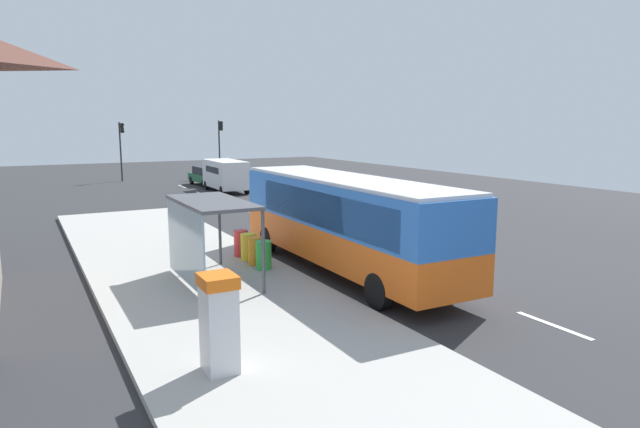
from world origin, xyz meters
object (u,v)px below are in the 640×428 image
object	(u,v)px
ticket_machine	(219,322)
recycling_bin_orange	(256,251)
recycling_bin_red	(241,243)
recycling_bin_green	(264,255)
recycling_bin_yellow	(248,247)
sedan_near	(207,176)
traffic_light_far_side	(121,142)
traffic_light_near_side	(220,140)
bus	(344,218)
bus_shelter	(202,220)
white_van	(226,174)

from	to	relation	value
ticket_machine	recycling_bin_orange	distance (m)	8.33
recycling_bin_orange	recycling_bin_red	distance (m)	1.40
recycling_bin_green	recycling_bin_yellow	distance (m)	1.40
sedan_near	traffic_light_far_side	bearing A→B (deg)	128.45
traffic_light_near_side	recycling_bin_yellow	bearing A→B (deg)	-106.98
sedan_near	traffic_light_near_side	xyz separation A→B (m)	(3.20, 6.00, 2.68)
traffic_light_far_side	recycling_bin_yellow	bearing A→B (deg)	-91.93
recycling_bin_red	traffic_light_far_side	size ratio (longest dim) A/B	0.19
bus	ticket_machine	size ratio (longest dim) A/B	5.68
recycling_bin_green	recycling_bin_red	distance (m)	2.10
recycling_bin_red	traffic_light_far_side	bearing A→B (deg)	88.02
ticket_machine	recycling_bin_yellow	world-z (taller)	ticket_machine
ticket_machine	traffic_light_far_side	size ratio (longest dim) A/B	0.38
recycling_bin_red	sedan_near	bearing A→B (deg)	75.46
recycling_bin_red	bus_shelter	distance (m)	3.77
bus	ticket_machine	xyz separation A→B (m)	(-6.25, -5.70, -0.67)
recycling_bin_red	traffic_light_far_side	distance (m)	31.99
bus	recycling_bin_green	size ratio (longest dim) A/B	11.61
white_van	recycling_bin_green	distance (m)	23.18
recycling_bin_green	traffic_light_far_side	world-z (taller)	traffic_light_far_side
recycling_bin_green	bus_shelter	world-z (taller)	bus_shelter
bus	recycling_bin_orange	world-z (taller)	bus
bus	recycling_bin_red	bearing A→B (deg)	128.62
traffic_light_far_side	recycling_bin_green	bearing A→B (deg)	-91.85
traffic_light_near_side	recycling_bin_green	bearing A→B (deg)	-106.30
bus	recycling_bin_orange	size ratio (longest dim) A/B	11.61
recycling_bin_orange	traffic_light_near_side	distance (m)	33.99
white_van	bus_shelter	bearing A→B (deg)	-110.64
white_van	recycling_bin_red	world-z (taller)	white_van
sedan_near	recycling_bin_yellow	xyz separation A→B (m)	(-6.50, -25.75, -0.14)
white_van	traffic_light_near_side	bearing A→B (deg)	73.14
recycling_bin_yellow	bus	bearing A→B (deg)	-44.14
traffic_light_far_side	bus_shelter	bearing A→B (deg)	-95.48
recycling_bin_orange	recycling_bin_red	bearing A→B (deg)	90.00
bus	traffic_light_far_side	xyz separation A→B (m)	(-1.39, 34.97, 1.53)
recycling_bin_orange	traffic_light_far_side	distance (m)	33.38
white_van	sedan_near	distance (m)	4.91
sedan_near	traffic_light_near_side	world-z (taller)	traffic_light_near_side
recycling_bin_green	bus_shelter	bearing A→B (deg)	-165.03
recycling_bin_yellow	recycling_bin_red	distance (m)	0.70
sedan_near	recycling_bin_red	distance (m)	25.88
white_van	ticket_machine	world-z (taller)	white_van
bus	recycling_bin_green	bearing A→B (deg)	157.82
sedan_near	recycling_bin_green	bearing A→B (deg)	-103.46
white_van	traffic_light_far_side	bearing A→B (deg)	114.41
white_van	traffic_light_near_side	world-z (taller)	traffic_light_near_side
recycling_bin_green	recycling_bin_orange	world-z (taller)	same
ticket_machine	recycling_bin_orange	size ratio (longest dim) A/B	2.04
sedan_near	bus_shelter	world-z (taller)	bus_shelter
recycling_bin_yellow	traffic_light_far_side	world-z (taller)	traffic_light_far_side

